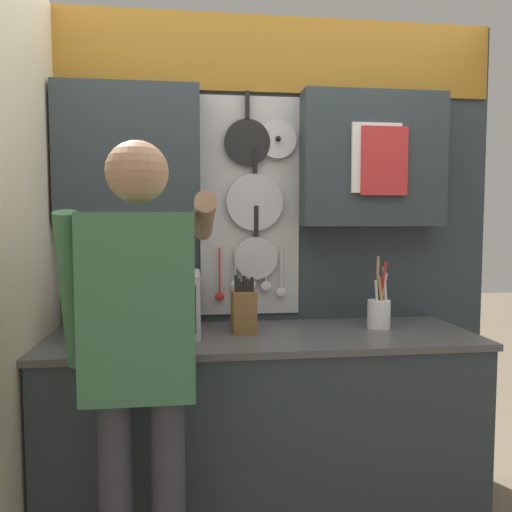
{
  "coord_description": "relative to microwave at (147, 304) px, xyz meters",
  "views": [
    {
      "loc": [
        -0.32,
        -2.27,
        1.46
      ],
      "look_at": [
        -0.01,
        0.21,
        1.28
      ],
      "focal_mm": 35.0,
      "sensor_mm": 36.0,
      "label": 1
    }
  ],
  "objects": [
    {
      "name": "base_cabinet_counter",
      "position": [
        0.54,
        -0.06,
        -0.61
      ],
      "size": [
        1.97,
        0.65,
        0.93
      ],
      "color": "#2D383D",
      "rests_on": "ground_plane"
    },
    {
      "name": "microwave",
      "position": [
        0.0,
        0.0,
        0.0
      ],
      "size": [
        0.49,
        0.36,
        0.29
      ],
      "color": "silver",
      "rests_on": "base_cabinet_counter"
    },
    {
      "name": "side_wall",
      "position": [
        -0.47,
        -0.44,
        0.17
      ],
      "size": [
        0.04,
        1.6,
        2.49
      ],
      "color": "beige",
      "rests_on": "ground_plane"
    },
    {
      "name": "knife_block",
      "position": [
        0.45,
        0.0,
        -0.04
      ],
      "size": [
        0.11,
        0.15,
        0.28
      ],
      "color": "brown",
      "rests_on": "base_cabinet_counter"
    },
    {
      "name": "person",
      "position": [
        0.03,
        -0.58,
        -0.04
      ],
      "size": [
        0.54,
        0.67,
        1.73
      ],
      "color": "#383842",
      "rests_on": "ground_plane"
    },
    {
      "name": "utensil_crock",
      "position": [
        1.12,
        0.0,
        -0.06
      ],
      "size": [
        0.11,
        0.11,
        0.35
      ],
      "color": "white",
      "rests_on": "base_cabinet_counter"
    },
    {
      "name": "back_wall_unit",
      "position": [
        0.54,
        0.24,
        0.41
      ],
      "size": [
        2.54,
        0.23,
        2.49
      ],
      "color": "#2D383D",
      "rests_on": "ground_plane"
    }
  ]
}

